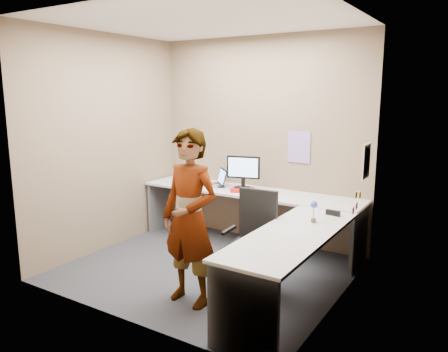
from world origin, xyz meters
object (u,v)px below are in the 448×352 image
Objects in this scene: desk at (257,217)px; person at (190,218)px; office_chair at (252,250)px; monitor at (243,169)px.

person is (-0.13, -1.10, 0.24)m from desk.
office_chair reaches higher than desk.
monitor reaches higher than office_chair.
desk is 1.13m from person.
monitor is at bearing 119.77° from office_chair.
desk is 0.60m from office_chair.
person reaches higher than monitor.
person reaches higher than office_chair.
office_chair is 0.60× the size of person.
monitor is 0.25× the size of person.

